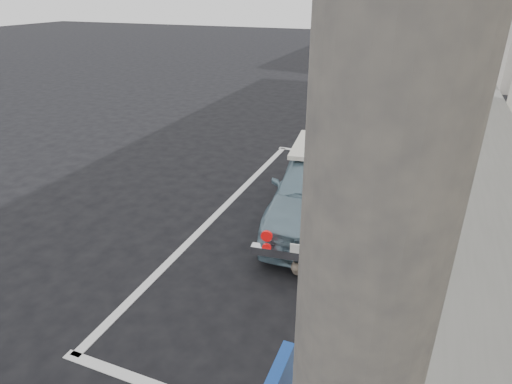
# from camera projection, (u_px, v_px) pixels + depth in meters

# --- Properties ---
(ground) EXTENTS (80.00, 80.00, 0.00)m
(ground) POSITION_uv_depth(u_px,v_px,m) (173.00, 347.00, 4.62)
(ground) COLOR black
(ground) RESTS_ON ground
(sidewalk) EXTENTS (2.80, 40.00, 0.15)m
(sidewalk) POSITION_uv_depth(u_px,v_px,m) (487.00, 300.00, 5.20)
(sidewalk) COLOR slate
(sidewalk) RESTS_ON ground
(pline_front) EXTENTS (3.00, 0.12, 0.01)m
(pline_front) POSITION_uv_depth(u_px,v_px,m) (341.00, 156.00, 9.91)
(pline_front) COLOR silver
(pline_front) RESTS_ON ground
(pline_side) EXTENTS (0.12, 7.00, 0.01)m
(pline_side) POSITION_uv_depth(u_px,v_px,m) (220.00, 211.00, 7.44)
(pline_side) COLOR silver
(pline_side) RESTS_ON ground
(utility_pole) EXTENTS (0.44, 0.36, 7.00)m
(utility_pole) POSITION_uv_depth(u_px,v_px,m) (400.00, 48.00, 0.80)
(utility_pole) COLOR #4C4947
(utility_pole) RESTS_ON ground
(retro_coupe) EXTENTS (1.87, 3.75, 1.23)m
(retro_coupe) POSITION_uv_depth(u_px,v_px,m) (321.00, 185.00, 6.96)
(retro_coupe) COLOR #7090A0
(retro_coupe) RESTS_ON ground
(cat) EXTENTS (0.28, 0.51, 0.27)m
(cat) POSITION_uv_depth(u_px,v_px,m) (300.00, 266.00, 5.77)
(cat) COLOR #65584D
(cat) RESTS_ON ground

